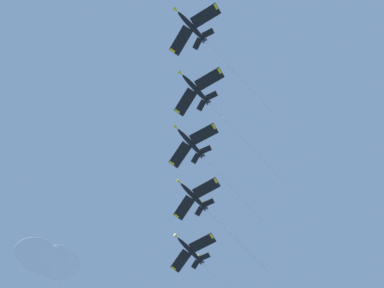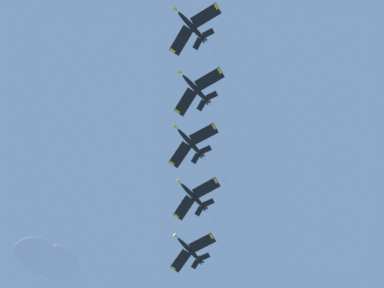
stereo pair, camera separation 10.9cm
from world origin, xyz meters
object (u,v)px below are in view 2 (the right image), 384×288
Objects in this scene: jet_second at (210,104)px; jet_third at (201,155)px; jet_lead at (203,39)px; jet_fourth at (210,213)px; jet_fifth at (205,266)px.

jet_second is 1.11× the size of jet_third.
jet_lead reaches higher than jet_fourth.
jet_third is (-4.04, 15.88, -3.16)m from jet_second.
jet_third is (-3.23, 35.79, -7.52)m from jet_lead.
jet_lead is 36.71m from jet_third.
jet_second reaches higher than jet_third.
jet_lead is 1.01× the size of jet_fourth.
jet_fifth is at bearing 92.59° from jet_third.
jet_lead is 0.91× the size of jet_second.
jet_fifth is at bearing 98.70° from jet_fourth.
jet_second is 1.11× the size of jet_fourth.
jet_second is 36.25m from jet_fourth.
jet_fifth is (-1.75, 38.66, -7.66)m from jet_third.
jet_lead reaches higher than jet_second.
jet_third reaches higher than jet_fourth.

